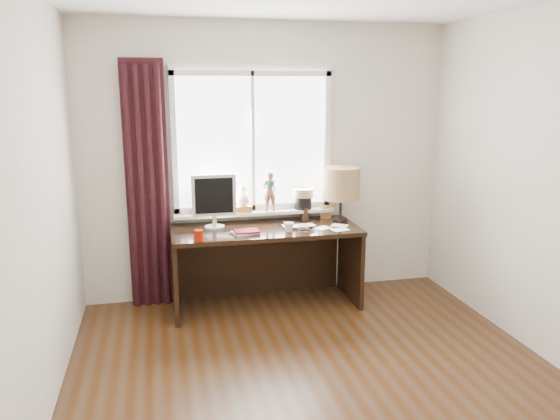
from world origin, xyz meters
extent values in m
cube|color=#412B1A|center=(0.00, 0.00, 0.00)|extent=(3.50, 4.00, 0.00)
cube|color=beige|center=(0.00, 2.00, 1.30)|extent=(3.50, 0.00, 2.60)
cube|color=beige|center=(-1.75, 0.00, 1.30)|extent=(0.00, 4.00, 2.60)
imported|color=silver|center=(0.20, 1.57, 0.76)|extent=(0.31, 0.21, 0.02)
imported|color=white|center=(0.08, 1.45, 0.79)|extent=(0.12, 0.12, 0.09)
cylinder|color=#8C1500|center=(-0.73, 1.33, 0.80)|extent=(0.07, 0.07, 0.10)
cube|color=white|center=(-0.15, 1.99, 1.50)|extent=(1.40, 0.02, 1.30)
cube|color=silver|center=(-0.15, 1.96, 0.88)|extent=(1.50, 0.05, 0.05)
cube|color=silver|center=(-0.15, 1.96, 2.12)|extent=(1.50, 0.05, 0.05)
cube|color=silver|center=(-0.88, 1.96, 1.50)|extent=(0.05, 0.05, 1.40)
cube|color=silver|center=(0.57, 1.96, 1.50)|extent=(0.05, 0.05, 1.40)
cube|color=silver|center=(-0.15, 1.96, 1.50)|extent=(0.03, 0.05, 1.30)
cube|color=silver|center=(-0.15, 1.91, 0.83)|extent=(1.52, 0.18, 0.03)
cylinder|color=#5B090D|center=(-0.68, 1.89, 0.97)|extent=(0.14, 0.14, 0.24)
cube|color=gold|center=(-0.26, 1.90, 0.88)|extent=(0.15, 0.12, 0.06)
sphere|color=beige|center=(-0.26, 1.90, 0.97)|extent=(0.13, 0.13, 0.13)
sphere|color=beige|center=(-0.26, 1.90, 1.07)|extent=(0.07, 0.07, 0.07)
imported|color=brown|center=(0.00, 1.88, 1.04)|extent=(0.15, 0.11, 0.38)
cylinder|color=#1E4C51|center=(0.00, 1.87, 1.12)|extent=(0.09, 0.09, 0.05)
cylinder|color=black|center=(0.33, 1.90, 0.91)|extent=(0.16, 0.16, 0.12)
cylinder|color=#8C6B4C|center=(0.33, 1.90, 1.01)|extent=(0.20, 0.20, 0.08)
cube|color=black|center=(-1.13, 1.92, 1.12)|extent=(0.38, 0.05, 2.25)
cylinder|color=black|center=(-1.27, 1.89, 1.10)|extent=(0.06, 0.06, 2.20)
cylinder|color=black|center=(-1.18, 1.89, 1.10)|extent=(0.06, 0.06, 2.20)
cylinder|color=black|center=(-1.09, 1.89, 1.10)|extent=(0.06, 0.06, 2.20)
cylinder|color=black|center=(-1.00, 1.89, 1.10)|extent=(0.06, 0.06, 2.20)
cube|color=black|center=(-0.10, 1.63, 0.73)|extent=(1.70, 0.70, 0.04)
cube|color=black|center=(-0.93, 1.63, 0.35)|extent=(0.04, 0.64, 0.71)
cube|color=black|center=(0.73, 1.63, 0.35)|extent=(0.04, 0.64, 0.71)
cube|color=black|center=(-0.10, 1.97, 0.35)|extent=(1.60, 0.03, 0.71)
cylinder|color=beige|center=(-0.55, 1.75, 0.76)|extent=(0.18, 0.18, 0.01)
cylinder|color=beige|center=(-0.55, 1.75, 0.81)|extent=(0.04, 0.04, 0.10)
cube|color=beige|center=(-0.55, 1.75, 1.05)|extent=(0.40, 0.04, 0.38)
cube|color=black|center=(-0.55, 1.72, 1.05)|extent=(0.34, 0.01, 0.32)
cube|color=beige|center=(-0.31, 1.48, 0.76)|extent=(0.25, 0.21, 0.02)
cube|color=#6A0213|center=(-0.30, 1.47, 0.78)|extent=(0.22, 0.16, 0.01)
cylinder|color=black|center=(0.33, 1.86, 0.81)|extent=(0.09, 0.09, 0.12)
cylinder|color=black|center=(0.32, 1.87, 0.86)|extent=(0.01, 0.01, 0.22)
cylinder|color=black|center=(0.34, 1.85, 0.84)|extent=(0.01, 0.01, 0.19)
cylinder|color=black|center=(0.33, 1.87, 0.88)|extent=(0.01, 0.01, 0.25)
cylinder|color=black|center=(0.35, 1.87, 0.83)|extent=(0.01, 0.01, 0.17)
cube|color=gold|center=(0.55, 1.86, 0.81)|extent=(0.10, 0.03, 0.13)
cube|color=#996633|center=(0.55, 1.85, 0.81)|extent=(0.08, 0.02, 0.10)
cylinder|color=black|center=(0.64, 1.72, 0.77)|extent=(0.14, 0.14, 0.03)
cylinder|color=black|center=(0.64, 1.72, 0.89)|extent=(0.03, 0.03, 0.22)
cylinder|color=tan|center=(0.64, 1.72, 1.12)|extent=(0.35, 0.35, 0.30)
cube|color=white|center=(0.54, 1.42, 0.75)|extent=(0.17, 0.14, 0.00)
cube|color=white|center=(0.59, 1.56, 0.75)|extent=(0.19, 0.17, 0.00)
cube|color=white|center=(0.40, 1.51, 0.75)|extent=(0.18, 0.17, 0.00)
torus|color=black|center=(0.23, 1.42, 0.75)|extent=(0.18, 0.18, 0.01)
torus|color=black|center=(0.24, 1.78, 0.75)|extent=(0.12, 0.12, 0.01)
torus|color=black|center=(0.09, 1.73, 0.75)|extent=(0.14, 0.14, 0.01)
camera|label=1|loc=(-1.03, -3.08, 2.01)|focal=35.00mm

